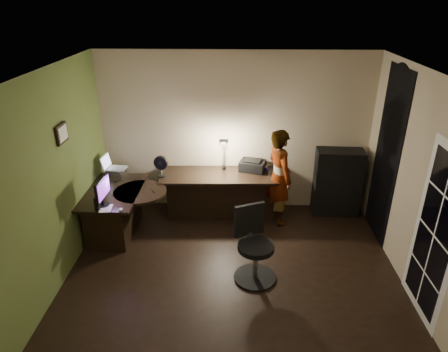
{
  "coord_description": "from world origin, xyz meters",
  "views": [
    {
      "loc": [
        0.02,
        -4.35,
        3.51
      ],
      "look_at": [
        -0.15,
        1.05,
        1.0
      ],
      "focal_mm": 32.0,
      "sensor_mm": 36.0,
      "label": 1
    }
  ],
  "objects_px": {
    "desk_left": "(117,212)",
    "cabinet": "(337,182)",
    "office_chair": "(256,247)",
    "monitor": "(102,196)",
    "person": "(279,177)",
    "desk_right": "(222,195)"
  },
  "relations": [
    {
      "from": "cabinet",
      "to": "person",
      "type": "bearing_deg",
      "value": -159.9
    },
    {
      "from": "office_chair",
      "to": "monitor",
      "type": "bearing_deg",
      "value": 141.77
    },
    {
      "from": "monitor",
      "to": "person",
      "type": "xyz_separation_m",
      "value": [
        2.57,
        0.92,
        -0.1
      ]
    },
    {
      "from": "office_chair",
      "to": "person",
      "type": "xyz_separation_m",
      "value": [
        0.42,
        1.51,
        0.29
      ]
    },
    {
      "from": "desk_right",
      "to": "office_chair",
      "type": "relative_size",
      "value": 2.01
    },
    {
      "from": "desk_left",
      "to": "cabinet",
      "type": "relative_size",
      "value": 1.13
    },
    {
      "from": "monitor",
      "to": "office_chair",
      "type": "distance_m",
      "value": 2.26
    },
    {
      "from": "desk_left",
      "to": "monitor",
      "type": "distance_m",
      "value": 0.7
    },
    {
      "from": "desk_right",
      "to": "person",
      "type": "height_order",
      "value": "person"
    },
    {
      "from": "desk_left",
      "to": "person",
      "type": "height_order",
      "value": "person"
    },
    {
      "from": "desk_left",
      "to": "person",
      "type": "xyz_separation_m",
      "value": [
        2.55,
        0.45,
        0.43
      ]
    },
    {
      "from": "desk_right",
      "to": "cabinet",
      "type": "distance_m",
      "value": 1.96
    },
    {
      "from": "desk_left",
      "to": "monitor",
      "type": "xyz_separation_m",
      "value": [
        -0.02,
        -0.46,
        0.53
      ]
    },
    {
      "from": "cabinet",
      "to": "office_chair",
      "type": "xyz_separation_m",
      "value": [
        -1.44,
        -1.83,
        -0.07
      ]
    },
    {
      "from": "desk_left",
      "to": "cabinet",
      "type": "height_order",
      "value": "cabinet"
    },
    {
      "from": "desk_right",
      "to": "monitor",
      "type": "height_order",
      "value": "monitor"
    },
    {
      "from": "desk_right",
      "to": "cabinet",
      "type": "bearing_deg",
      "value": 2.61
    },
    {
      "from": "desk_left",
      "to": "desk_right",
      "type": "distance_m",
      "value": 1.75
    },
    {
      "from": "monitor",
      "to": "person",
      "type": "distance_m",
      "value": 2.73
    },
    {
      "from": "monitor",
      "to": "person",
      "type": "bearing_deg",
      "value": 22.92
    },
    {
      "from": "person",
      "to": "desk_left",
      "type": "bearing_deg",
      "value": 76.22
    },
    {
      "from": "desk_right",
      "to": "monitor",
      "type": "xyz_separation_m",
      "value": [
        -1.65,
        -1.09,
        0.52
      ]
    }
  ]
}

